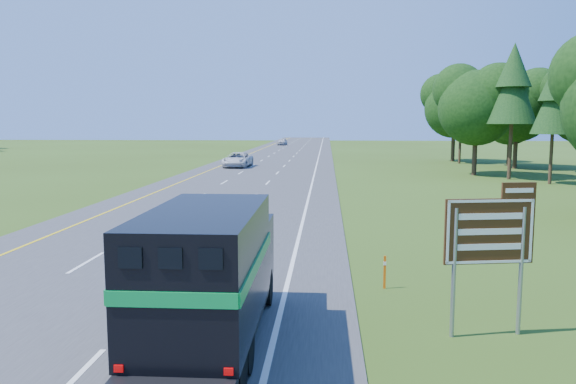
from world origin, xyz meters
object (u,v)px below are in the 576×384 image
horse_truck (210,271)px  white_suv (238,160)px  exit_sign (491,237)px  far_car (282,142)px

horse_truck → white_suv: bearing=98.0°
exit_sign → white_suv: bearing=95.9°
white_suv → horse_truck: bearing=-78.8°
horse_truck → far_car: (-7.23, 111.32, -0.95)m
horse_truck → far_car: bearing=93.4°
horse_truck → white_suv: size_ratio=1.23×
horse_truck → far_car: size_ratio=1.65×
exit_sign → horse_truck: bearing=-179.9°
exit_sign → far_car: bearing=87.3°
white_suv → far_car: 61.17m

